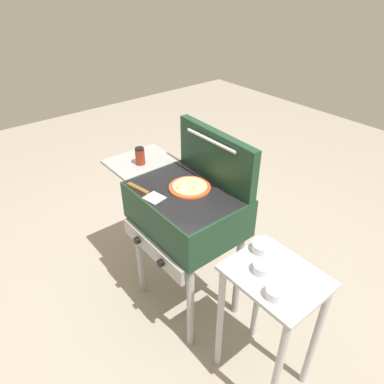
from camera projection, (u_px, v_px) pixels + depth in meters
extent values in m
plane|color=gray|center=(187.00, 300.00, 2.45)|extent=(8.00, 8.00, 0.00)
cube|color=#193823|center=(187.00, 209.00, 2.03)|extent=(0.64, 0.48, 0.24)
cube|color=black|center=(186.00, 192.00, 1.96)|extent=(0.61, 0.46, 0.01)
cube|color=#969696|center=(141.00, 161.00, 2.28)|extent=(0.32, 0.41, 0.02)
cube|color=#969696|center=(142.00, 176.00, 2.34)|extent=(0.02, 0.02, 0.24)
cube|color=#969696|center=(152.00, 250.00, 1.98)|extent=(0.58, 0.02, 0.10)
cylinder|color=black|center=(137.00, 240.00, 2.05)|extent=(0.04, 0.02, 0.04)
cylinder|color=black|center=(161.00, 263.00, 1.89)|extent=(0.04, 0.02, 0.04)
cylinder|color=#969696|center=(140.00, 256.00, 2.35)|extent=(0.04, 0.04, 0.66)
cylinder|color=#969696|center=(190.00, 307.00, 1.99)|extent=(0.04, 0.04, 0.66)
cylinder|color=#969696|center=(185.00, 233.00, 2.55)|extent=(0.04, 0.04, 0.66)
cylinder|color=#969696|center=(238.00, 276.00, 2.20)|extent=(0.04, 0.04, 0.66)
cube|color=#193823|center=(216.00, 156.00, 1.99)|extent=(0.63, 0.08, 0.30)
cylinder|color=#B7B7BC|center=(210.00, 140.00, 1.91)|extent=(0.38, 0.02, 0.02)
cylinder|color=#C64723|center=(190.00, 187.00, 1.98)|extent=(0.24, 0.24, 0.01)
cylinder|color=#EDD17A|center=(190.00, 186.00, 1.98)|extent=(0.20, 0.20, 0.01)
sphere|color=#C0E584|center=(189.00, 181.00, 2.01)|extent=(0.02, 0.02, 0.02)
sphere|color=#F2E85F|center=(180.00, 185.00, 1.97)|extent=(0.02, 0.02, 0.02)
sphere|color=#F1B776|center=(194.00, 187.00, 1.95)|extent=(0.03, 0.03, 0.03)
sphere|color=#F2A268|center=(178.00, 187.00, 1.95)|extent=(0.03, 0.03, 0.03)
cylinder|color=maroon|center=(140.00, 157.00, 2.20)|extent=(0.06, 0.06, 0.10)
cylinder|color=black|center=(139.00, 149.00, 2.17)|extent=(0.06, 0.06, 0.01)
cube|color=#B7BABF|center=(154.00, 198.00, 1.90)|extent=(0.12, 0.11, 0.01)
cube|color=brown|center=(138.00, 189.00, 1.96)|extent=(0.16, 0.05, 0.02)
cube|color=#B2B2B7|center=(276.00, 276.00, 1.60)|extent=(0.44, 0.36, 0.02)
cylinder|color=#B2B2B7|center=(220.00, 321.00, 1.86)|extent=(0.04, 0.04, 0.76)
cylinder|color=#B2B2B7|center=(277.00, 375.00, 1.61)|extent=(0.04, 0.04, 0.76)
cylinder|color=#B2B2B7|center=(258.00, 293.00, 2.02)|extent=(0.04, 0.04, 0.76)
cylinder|color=#B2B2B7|center=(315.00, 339.00, 1.77)|extent=(0.04, 0.04, 0.76)
cylinder|color=silver|center=(263.00, 268.00, 1.60)|extent=(0.10, 0.10, 0.04)
cylinder|color=beige|center=(263.00, 269.00, 1.61)|extent=(0.08, 0.08, 0.02)
cylinder|color=silver|center=(276.00, 293.00, 1.48)|extent=(0.09, 0.09, 0.04)
cylinder|color=maroon|center=(276.00, 294.00, 1.48)|extent=(0.07, 0.07, 0.02)
cylinder|color=silver|center=(263.00, 247.00, 1.72)|extent=(0.11, 0.11, 0.04)
cylinder|color=maroon|center=(263.00, 248.00, 1.72)|extent=(0.09, 0.09, 0.02)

